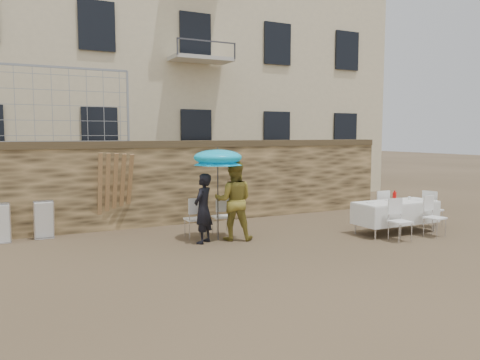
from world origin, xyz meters
name	(u,v)px	position (x,y,z in m)	size (l,w,h in m)	color
ground	(275,269)	(0.00, 0.00, 0.00)	(80.00, 80.00, 0.00)	brown
stone_wall	(181,183)	(0.00, 5.00, 1.10)	(13.00, 0.50, 2.20)	brown
apartment_building	(119,4)	(0.00, 12.00, 7.50)	(20.00, 8.00, 15.00)	#C4B58E
chain_link_fence	(61,105)	(-3.00, 5.00, 3.10)	(3.20, 0.06, 1.80)	gray
man_suit	(203,209)	(-0.38, 2.47, 0.78)	(0.57, 0.37, 1.55)	black
woman_dress	(234,201)	(0.37, 2.47, 0.91)	(0.88, 0.69, 1.81)	#B29B36
umbrella	(218,160)	(0.02, 2.57, 1.83)	(1.14, 1.14, 1.95)	#3F3F44
couple_chair_left	(194,218)	(-0.38, 3.02, 0.48)	(0.48, 0.48, 0.96)	white
couple_chair_right	(222,215)	(0.32, 3.02, 0.48)	(0.48, 0.48, 0.96)	white
banquet_table	(396,203)	(4.25, 1.38, 0.73)	(2.10, 0.85, 0.78)	white
soda_bottle	(394,197)	(4.05, 1.23, 0.91)	(0.09, 0.09, 0.26)	red
table_chair_front_left	(400,220)	(3.65, 0.63, 0.48)	(0.48, 0.48, 0.96)	white
table_chair_front_right	(435,217)	(4.75, 0.63, 0.48)	(0.48, 0.48, 0.96)	white
table_chair_back	(379,208)	(4.45, 2.18, 0.48)	(0.48, 0.48, 0.96)	white
table_chair_side	(433,209)	(5.65, 1.48, 0.48)	(0.48, 0.48, 0.96)	white
chair_stack_left	(0,222)	(-4.42, 4.55, 0.46)	(0.46, 0.40, 0.92)	white
chair_stack_right	(44,219)	(-3.52, 4.55, 0.46)	(0.46, 0.32, 0.92)	white
wood_planks	(112,192)	(-1.92, 4.62, 1.00)	(0.70, 0.20, 2.00)	#A37749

